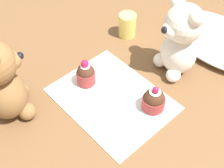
# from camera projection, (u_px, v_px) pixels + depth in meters

# --- Properties ---
(ground_plane) EXTENTS (4.00, 4.00, 0.00)m
(ground_plane) POSITION_uv_depth(u_px,v_px,m) (112.00, 99.00, 0.77)
(ground_plane) COLOR brown
(knitted_placemat) EXTENTS (0.28, 0.22, 0.01)m
(knitted_placemat) POSITION_uv_depth(u_px,v_px,m) (112.00, 98.00, 0.76)
(knitted_placemat) COLOR silver
(knitted_placemat) RESTS_ON ground_plane
(tulle_cloth) EXTENTS (0.34, 0.21, 0.04)m
(tulle_cloth) POSITION_uv_depth(u_px,v_px,m) (220.00, 40.00, 0.89)
(tulle_cloth) COLOR silver
(tulle_cloth) RESTS_ON ground_plane
(teddy_bear_cream) EXTENTS (0.12, 0.12, 0.21)m
(teddy_bear_cream) POSITION_uv_depth(u_px,v_px,m) (180.00, 39.00, 0.76)
(teddy_bear_cream) COLOR silver
(teddy_bear_cream) RESTS_ON ground_plane
(teddy_bear_tan) EXTENTS (0.13, 0.12, 0.21)m
(teddy_bear_tan) POSITION_uv_depth(u_px,v_px,m) (2.00, 82.00, 0.67)
(teddy_bear_tan) COLOR olive
(teddy_bear_tan) RESTS_ON ground_plane
(cupcake_near_cream_bear) EXTENTS (0.05, 0.05, 0.07)m
(cupcake_near_cream_bear) POSITION_uv_depth(u_px,v_px,m) (154.00, 100.00, 0.72)
(cupcake_near_cream_bear) COLOR #993333
(cupcake_near_cream_bear) RESTS_ON knitted_placemat
(cupcake_near_tan_bear) EXTENTS (0.05, 0.05, 0.07)m
(cupcake_near_tan_bear) POSITION_uv_depth(u_px,v_px,m) (86.00, 74.00, 0.78)
(cupcake_near_tan_bear) COLOR #993333
(cupcake_near_tan_bear) RESTS_ON knitted_placemat
(juice_glass) EXTENTS (0.05, 0.05, 0.07)m
(juice_glass) POSITION_uv_depth(u_px,v_px,m) (127.00, 25.00, 0.90)
(juice_glass) COLOR #EADB66
(juice_glass) RESTS_ON ground_plane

